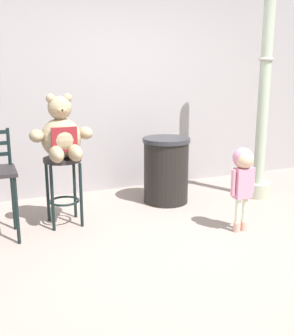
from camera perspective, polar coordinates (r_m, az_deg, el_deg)
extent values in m
plane|color=gray|center=(3.73, 6.36, -11.43)|extent=(24.00, 24.00, 0.00)
cube|color=#9B9496|center=(5.45, -5.04, 13.08)|extent=(7.48, 0.30, 3.04)
cylinder|color=#272325|center=(4.19, -11.87, 1.18)|extent=(0.38, 0.38, 0.04)
cylinder|color=black|center=(4.12, -13.20, -4.24)|extent=(0.03, 0.03, 0.67)
cylinder|color=black|center=(4.17, -9.29, -3.82)|extent=(0.03, 0.03, 0.67)
cylinder|color=black|center=(4.39, -13.85, -3.14)|extent=(0.03, 0.03, 0.67)
cylinder|color=black|center=(4.44, -10.18, -2.76)|extent=(0.03, 0.03, 0.67)
torus|color=black|center=(4.30, -11.58, -4.58)|extent=(0.31, 0.31, 0.02)
sphere|color=tan|center=(4.14, -12.02, 4.16)|extent=(0.40, 0.40, 0.40)
cube|color=maroon|center=(3.98, -11.57, 3.95)|extent=(0.25, 0.03, 0.24)
sphere|color=tan|center=(4.11, -12.23, 8.30)|extent=(0.23, 0.23, 0.23)
ellipsoid|color=tan|center=(4.01, -11.95, 7.98)|extent=(0.10, 0.07, 0.07)
sphere|color=black|center=(3.98, -11.87, 7.98)|extent=(0.03, 0.03, 0.03)
sphere|color=tan|center=(4.08, -13.44, 9.52)|extent=(0.09, 0.09, 0.09)
sphere|color=tan|center=(4.11, -11.16, 9.67)|extent=(0.09, 0.09, 0.09)
ellipsoid|color=tan|center=(4.07, -15.33, 4.38)|extent=(0.14, 0.22, 0.13)
ellipsoid|color=tan|center=(4.16, -8.67, 4.90)|extent=(0.14, 0.22, 0.13)
ellipsoid|color=tan|center=(3.97, -12.68, 1.93)|extent=(0.14, 0.34, 0.16)
ellipsoid|color=tan|center=(4.00, -10.14, 2.15)|extent=(0.14, 0.34, 0.16)
cylinder|color=#DDA290|center=(4.18, 12.56, -8.12)|extent=(0.07, 0.07, 0.10)
cylinder|color=silver|center=(4.12, 12.69, -5.85)|extent=(0.05, 0.05, 0.25)
cylinder|color=#DDA290|center=(4.22, 13.50, -7.92)|extent=(0.07, 0.07, 0.10)
cylinder|color=silver|center=(4.16, 13.64, -5.67)|extent=(0.05, 0.05, 0.25)
cube|color=pink|center=(4.06, 13.38, -2.07)|extent=(0.18, 0.10, 0.30)
cylinder|color=pink|center=(3.99, 12.08, -2.04)|extent=(0.04, 0.04, 0.26)
cylinder|color=pink|center=(4.12, 14.66, -1.69)|extent=(0.04, 0.04, 0.26)
sphere|color=#D8B293|center=(4.00, 13.57, 1.22)|extent=(0.18, 0.18, 0.18)
sphere|color=pink|center=(4.02, 13.38, 1.41)|extent=(0.20, 0.20, 0.20)
cylinder|color=black|center=(4.89, 2.70, -0.60)|extent=(0.54, 0.54, 0.74)
cylinder|color=#2D2D33|center=(4.81, 2.76, 3.98)|extent=(0.57, 0.57, 0.05)
cylinder|color=#ACAE94|center=(5.35, 15.31, -2.92)|extent=(0.32, 0.32, 0.18)
cylinder|color=#A4AF99|center=(5.14, 16.37, 12.97)|extent=(0.13, 0.13, 2.76)
torus|color=#ADA89E|center=(5.14, 16.47, 14.50)|extent=(0.18, 0.18, 0.04)
cylinder|color=black|center=(3.90, -17.89, -5.77)|extent=(0.03, 0.03, 0.64)
cylinder|color=black|center=(4.26, -18.36, -4.18)|extent=(0.03, 0.03, 0.64)
cylinder|color=black|center=(4.13, -18.92, 2.92)|extent=(0.03, 0.03, 0.36)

